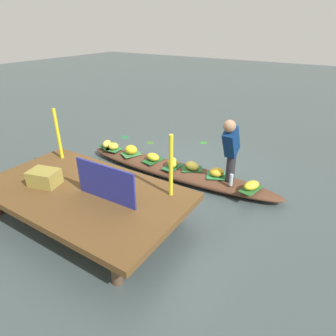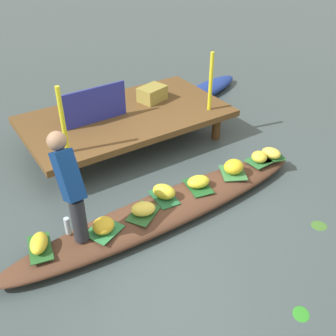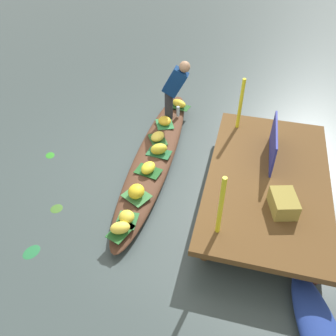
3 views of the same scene
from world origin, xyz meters
name	(u,v)px [view 3 (image 3 of 3)]	position (x,y,z in m)	size (l,w,h in m)	color
canal_water	(155,161)	(0.00, 0.00, 0.00)	(40.00, 40.00, 0.00)	#3C4949
dock_platform	(268,180)	(0.49, 1.93, 0.44)	(3.20, 1.80, 0.50)	brown
vendor_boat	(154,157)	(0.00, 0.00, 0.11)	(4.25, 0.66, 0.22)	#533322
leaf_mat_0	(165,124)	(-0.86, -0.04, 0.23)	(0.37, 0.31, 0.01)	#2D7C42
banana_bunch_0	(165,121)	(-0.86, -0.04, 0.30)	(0.26, 0.24, 0.15)	gold
leaf_mat_1	(148,171)	(0.52, 0.05, 0.23)	(0.42, 0.27, 0.01)	#1F5824
banana_bunch_1	(148,168)	(0.52, 0.05, 0.30)	(0.30, 0.21, 0.15)	yellow
leaf_mat_2	(179,106)	(-1.55, 0.09, 0.23)	(0.44, 0.24, 0.01)	#275E28
banana_bunch_2	(179,103)	(-1.55, 0.09, 0.30)	(0.31, 0.18, 0.15)	yellow
leaf_mat_3	(127,220)	(1.60, 0.05, 0.23)	(0.31, 0.29, 0.01)	#2D6D36
banana_bunch_3	(127,217)	(1.60, 0.05, 0.30)	(0.22, 0.22, 0.15)	yellow
leaf_mat_4	(137,196)	(1.10, 0.03, 0.23)	(0.39, 0.32, 0.01)	#3A7A3F
banana_bunch_4	(136,191)	(1.10, 0.03, 0.33)	(0.28, 0.25, 0.19)	yellow
leaf_mat_5	(159,153)	(0.02, 0.09, 0.23)	(0.41, 0.25, 0.01)	#236336
banana_bunch_5	(159,149)	(0.02, 0.09, 0.32)	(0.29, 0.19, 0.19)	yellow
leaf_mat_6	(158,140)	(-0.35, -0.03, 0.23)	(0.40, 0.27, 0.01)	#2A5E2B
banana_bunch_6	(158,136)	(-0.35, -0.03, 0.30)	(0.29, 0.21, 0.15)	#F8D84A
leaf_mat_7	(121,231)	(1.81, 0.03, 0.23)	(0.39, 0.24, 0.01)	#235D26
banana_bunch_7	(120,228)	(1.81, 0.03, 0.31)	(0.28, 0.19, 0.15)	#F8DA48
vendor_person	(175,87)	(-1.12, 0.09, 0.91)	(0.20, 0.51, 1.20)	#28282D
water_bottle	(178,111)	(-1.21, 0.14, 0.33)	(0.06, 0.06, 0.21)	silver
market_banner	(273,143)	(-0.01, 1.93, 0.77)	(1.01, 0.03, 0.55)	navy
railing_post_west	(241,104)	(-0.71, 1.33, 0.97)	(0.06, 0.06, 0.94)	yellow
railing_post_east	(221,206)	(1.69, 1.33, 0.97)	(0.06, 0.06, 0.94)	yellow
produce_crate	(283,203)	(1.10, 2.13, 0.62)	(0.44, 0.32, 0.24)	olive
drifting_plant_0	(50,155)	(0.31, -1.91, 0.00)	(0.19, 0.16, 0.01)	#2E8B25
drifting_plant_1	(56,209)	(1.47, -1.17, 0.00)	(0.18, 0.19, 0.01)	#3F6E29
drifting_plant_2	(31,252)	(2.29, -1.13, 0.00)	(0.26, 0.20, 0.01)	#23703E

